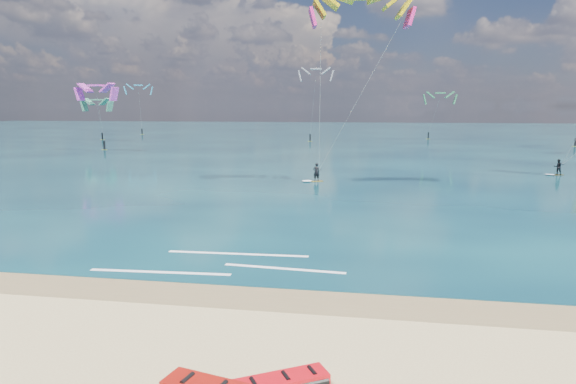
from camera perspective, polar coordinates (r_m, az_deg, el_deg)
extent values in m
plane|color=tan|center=(54.90, 2.84, 2.40)|extent=(320.00, 320.00, 0.00)
cube|color=brown|center=(19.46, -10.27, -11.04)|extent=(320.00, 2.40, 0.01)
cube|color=#08212F|center=(118.47, 6.49, 6.18)|extent=(320.00, 200.00, 0.04)
cube|color=gold|center=(46.65, 3.16, 1.22)|extent=(1.29, 0.75, 0.05)
imported|color=black|center=(46.53, 3.17, 2.23)|extent=(0.70, 0.59, 1.63)
cylinder|color=black|center=(46.21, 3.47, 2.47)|extent=(0.48, 0.19, 0.04)
cube|color=gold|center=(57.53, 27.74, 1.71)|extent=(1.27, 0.78, 0.05)
imported|color=black|center=(57.44, 27.80, 2.49)|extent=(0.78, 0.62, 1.54)
cylinder|color=black|center=(57.25, 28.16, 2.71)|extent=(0.47, 0.21, 0.04)
cube|color=white|center=(24.00, -5.61, -6.85)|extent=(6.59, 0.48, 0.01)
cube|color=white|center=(21.80, -0.43, -8.51)|extent=(5.23, 0.61, 0.01)
cube|color=white|center=(22.00, -14.04, -8.63)|extent=(5.97, 0.56, 0.01)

